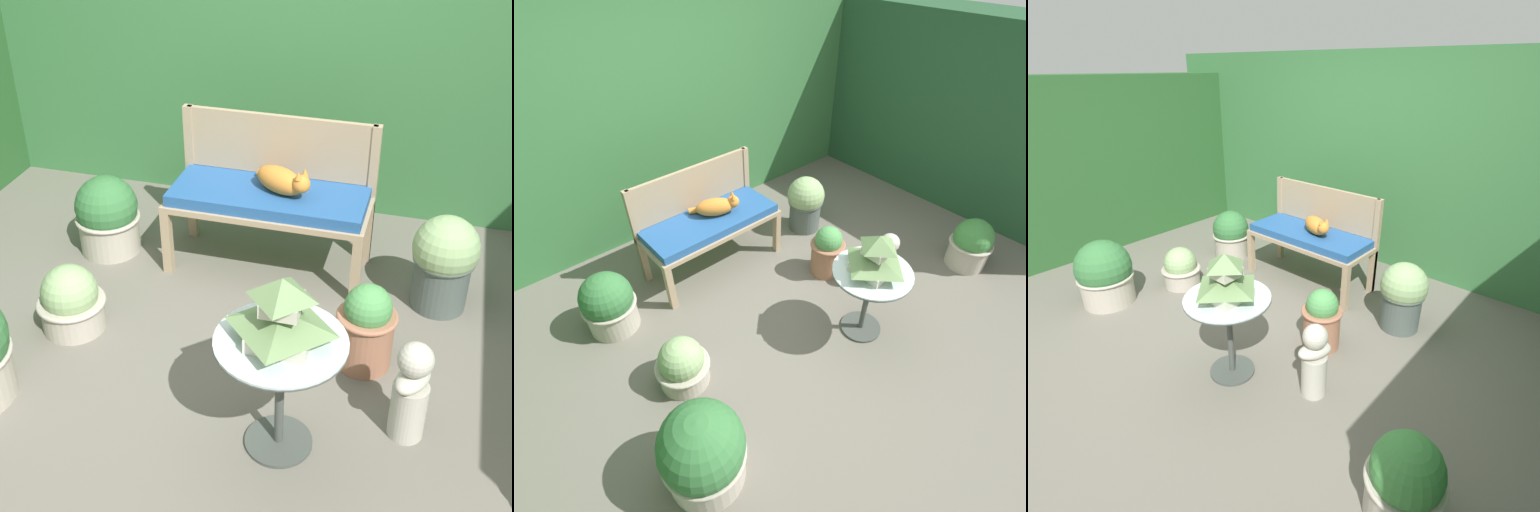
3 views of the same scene
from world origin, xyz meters
The scene contains 15 objects.
ground centered at (0.00, 0.00, 0.00)m, with size 30.00×30.00×0.00m, color #666056.
foliage_hedge_back centered at (0.00, 2.29, 1.12)m, with size 6.40×0.78×2.25m, color #38703D.
foliage_hedge_right centered at (2.85, 0.15, 1.00)m, with size 0.70×3.50×2.00m, color #234C2D.
garden_bench centered at (-0.16, 1.00, 0.48)m, with size 1.29×0.54×0.56m.
bench_backrest centered at (-0.16, 1.25, 0.70)m, with size 1.29×0.06×0.97m.
cat centered at (-0.08, 1.00, 0.65)m, with size 0.40×0.35×0.21m.
patio_table centered at (0.29, -0.50, 0.51)m, with size 0.61×0.61×0.65m.
pagoda_birdhouse centered at (0.29, -0.50, 0.79)m, with size 0.37×0.37×0.33m.
garden_bust centered at (0.88, -0.27, 0.28)m, with size 0.23×0.28×0.56m.
potted_plant_patio_mid centered at (-1.27, 0.90, 0.26)m, with size 0.44×0.44×0.55m.
potted_plant_table_near centered at (0.96, 0.86, 0.32)m, with size 0.40×0.40×0.61m.
potted_plant_bench_right centered at (-1.10, 0.05, 0.19)m, with size 0.40×0.40×0.42m.
potted_plant_hedge_corner centered at (1.73, -0.65, 0.25)m, with size 0.41×0.41×0.52m.
potted_plant_bench_left centered at (0.60, 0.19, 0.25)m, with size 0.33×0.33×0.51m.
potted_plant_path_edge centered at (-1.36, -0.62, 0.30)m, with size 0.52×0.52×0.63m.
Camera 2 is at (-1.75, -1.66, 2.66)m, focal length 28.00 mm.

